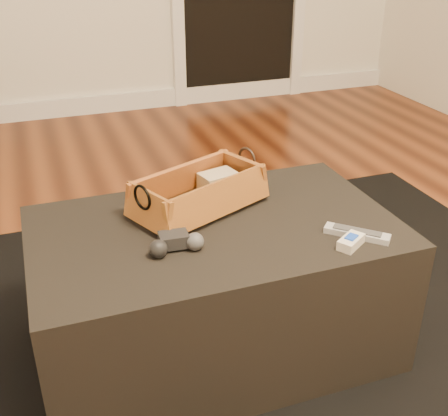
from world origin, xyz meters
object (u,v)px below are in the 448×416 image
object	(u,v)px
game_controller	(176,243)
silver_remote	(357,233)
tv_remote	(197,205)
wicker_basket	(199,194)
cream_gadget	(351,242)
ottoman	(215,288)

from	to	relation	value
game_controller	silver_remote	xyz separation A→B (m)	(0.47, -0.09, -0.01)
tv_remote	wicker_basket	world-z (taller)	wicker_basket
cream_gadget	wicker_basket	bearing A→B (deg)	132.23
tv_remote	cream_gadget	xyz separation A→B (m)	(0.31, -0.31, -0.01)
wicker_basket	cream_gadget	bearing A→B (deg)	-47.77
game_controller	cream_gadget	xyz separation A→B (m)	(0.43, -0.13, -0.01)
cream_gadget	tv_remote	bearing A→B (deg)	135.26
tv_remote	game_controller	size ratio (longest dim) A/B	1.44
tv_remote	game_controller	distance (m)	0.21
tv_remote	wicker_basket	bearing A→B (deg)	30.87
ottoman	wicker_basket	bearing A→B (deg)	95.14
game_controller	silver_remote	distance (m)	0.48
tv_remote	silver_remote	bearing A→B (deg)	-67.17
wicker_basket	silver_remote	distance (m)	0.45
ottoman	cream_gadget	distance (m)	0.43
ottoman	silver_remote	distance (m)	0.44
ottoman	game_controller	distance (m)	0.29
tv_remote	wicker_basket	distance (m)	0.03
ottoman	tv_remote	size ratio (longest dim) A/B	4.83
tv_remote	silver_remote	xyz separation A→B (m)	(0.36, -0.27, -0.02)
wicker_basket	game_controller	distance (m)	0.24
wicker_basket	ottoman	bearing A→B (deg)	-84.86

